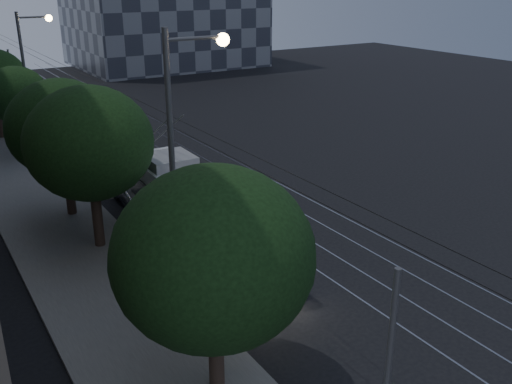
{
  "coord_description": "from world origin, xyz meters",
  "views": [
    {
      "loc": [
        -12.64,
        -16.66,
        11.19
      ],
      "look_at": [
        -0.3,
        3.07,
        2.3
      ],
      "focal_mm": 40.0,
      "sensor_mm": 36.0,
      "label": 1
    }
  ],
  "objects_px": {
    "streetlamp_near": "(182,145)",
    "car_white_a": "(118,166)",
    "trolleybus": "(197,214)",
    "car_white_b": "(62,143)",
    "car_white_d": "(28,112)",
    "streetlamp_far": "(31,69)",
    "pickup_silver": "(144,192)",
    "car_white_c": "(58,126)"
  },
  "relations": [
    {
      "from": "trolleybus",
      "to": "car_white_a",
      "type": "bearing_deg",
      "value": 90.15
    },
    {
      "from": "car_white_b",
      "to": "car_white_d",
      "type": "distance_m",
      "value": 10.77
    },
    {
      "from": "streetlamp_near",
      "to": "car_white_c",
      "type": "bearing_deg",
      "value": 86.22
    },
    {
      "from": "trolleybus",
      "to": "car_white_c",
      "type": "xyz_separation_m",
      "value": [
        -0.38,
        22.32,
        -0.89
      ]
    },
    {
      "from": "trolleybus",
      "to": "pickup_silver",
      "type": "xyz_separation_m",
      "value": [
        -0.12,
        5.97,
        -0.92
      ]
    },
    {
      "from": "car_white_b",
      "to": "car_white_c",
      "type": "distance_m",
      "value": 4.59
    },
    {
      "from": "car_white_c",
      "to": "streetlamp_far",
      "type": "relative_size",
      "value": 0.5
    },
    {
      "from": "car_white_d",
      "to": "streetlamp_near",
      "type": "relative_size",
      "value": 0.39
    },
    {
      "from": "streetlamp_near",
      "to": "streetlamp_far",
      "type": "xyz_separation_m",
      "value": [
        -0.32,
        22.08,
        -0.34
      ]
    },
    {
      "from": "pickup_silver",
      "to": "car_white_b",
      "type": "height_order",
      "value": "pickup_silver"
    },
    {
      "from": "pickup_silver",
      "to": "car_white_a",
      "type": "xyz_separation_m",
      "value": [
        0.32,
        4.83,
        0.01
      ]
    },
    {
      "from": "car_white_d",
      "to": "streetlamp_far",
      "type": "relative_size",
      "value": 0.41
    },
    {
      "from": "trolleybus",
      "to": "car_white_b",
      "type": "height_order",
      "value": "trolleybus"
    },
    {
      "from": "car_white_b",
      "to": "streetlamp_far",
      "type": "bearing_deg",
      "value": 136.42
    },
    {
      "from": "trolleybus",
      "to": "pickup_silver",
      "type": "height_order",
      "value": "trolleybus"
    },
    {
      "from": "car_white_b",
      "to": "pickup_silver",
      "type": "bearing_deg",
      "value": -90.81
    },
    {
      "from": "trolleybus",
      "to": "car_white_d",
      "type": "height_order",
      "value": "trolleybus"
    },
    {
      "from": "trolleybus",
      "to": "streetlamp_far",
      "type": "height_order",
      "value": "streetlamp_far"
    },
    {
      "from": "car_white_a",
      "to": "streetlamp_near",
      "type": "relative_size",
      "value": 0.44
    },
    {
      "from": "streetlamp_near",
      "to": "streetlamp_far",
      "type": "distance_m",
      "value": 22.08
    },
    {
      "from": "streetlamp_near",
      "to": "car_white_a",
      "type": "bearing_deg",
      "value": 80.86
    },
    {
      "from": "pickup_silver",
      "to": "streetlamp_far",
      "type": "height_order",
      "value": "streetlamp_far"
    },
    {
      "from": "car_white_a",
      "to": "car_white_d",
      "type": "relative_size",
      "value": 1.14
    },
    {
      "from": "car_white_a",
      "to": "car_white_c",
      "type": "distance_m",
      "value": 11.53
    },
    {
      "from": "trolleybus",
      "to": "pickup_silver",
      "type": "distance_m",
      "value": 6.05
    },
    {
      "from": "car_white_b",
      "to": "car_white_d",
      "type": "xyz_separation_m",
      "value": [
        -0.01,
        10.77,
        -0.04
      ]
    },
    {
      "from": "pickup_silver",
      "to": "car_white_d",
      "type": "bearing_deg",
      "value": 97.33
    },
    {
      "from": "trolleybus",
      "to": "streetlamp_near",
      "type": "distance_m",
      "value": 5.8
    },
    {
      "from": "pickup_silver",
      "to": "streetlamp_near",
      "type": "xyz_separation_m",
      "value": [
        -1.97,
        -9.37,
        5.13
      ]
    },
    {
      "from": "pickup_silver",
      "to": "car_white_b",
      "type": "xyz_separation_m",
      "value": [
        -1.14,
        11.84,
        -0.03
      ]
    },
    {
      "from": "car_white_d",
      "to": "streetlamp_near",
      "type": "bearing_deg",
      "value": -74.23
    },
    {
      "from": "car_white_c",
      "to": "streetlamp_far",
      "type": "height_order",
      "value": "streetlamp_far"
    },
    {
      "from": "pickup_silver",
      "to": "car_white_d",
      "type": "distance_m",
      "value": 22.64
    },
    {
      "from": "pickup_silver",
      "to": "streetlamp_far",
      "type": "relative_size",
      "value": 0.57
    },
    {
      "from": "car_white_a",
      "to": "streetlamp_near",
      "type": "height_order",
      "value": "streetlamp_near"
    },
    {
      "from": "car_white_b",
      "to": "streetlamp_far",
      "type": "height_order",
      "value": "streetlamp_far"
    },
    {
      "from": "car_white_d",
      "to": "trolleybus",
      "type": "bearing_deg",
      "value": -70.23
    },
    {
      "from": "streetlamp_near",
      "to": "streetlamp_far",
      "type": "relative_size",
      "value": 1.07
    },
    {
      "from": "car_white_c",
      "to": "streetlamp_near",
      "type": "xyz_separation_m",
      "value": [
        -1.7,
        -25.71,
        5.11
      ]
    },
    {
      "from": "car_white_a",
      "to": "streetlamp_far",
      "type": "height_order",
      "value": "streetlamp_far"
    },
    {
      "from": "trolleybus",
      "to": "car_white_d",
      "type": "distance_m",
      "value": 28.63
    },
    {
      "from": "trolleybus",
      "to": "streetlamp_far",
      "type": "bearing_deg",
      "value": 98.53
    }
  ]
}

